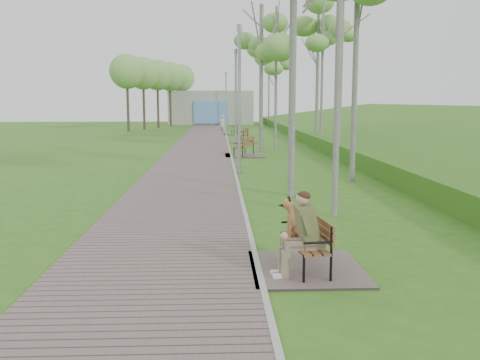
{
  "coord_description": "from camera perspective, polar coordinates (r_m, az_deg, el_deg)",
  "views": [
    {
      "loc": [
        -0.66,
        -14.26,
        2.8
      ],
      "look_at": [
        -0.2,
        -2.99,
        1.13
      ],
      "focal_mm": 40.0,
      "sensor_mm": 36.0,
      "label": 1
    }
  ],
  "objects": [
    {
      "name": "ground",
      "position": [
        14.55,
        0.3,
        -2.68
      ],
      "size": [
        120.0,
        120.0,
        0.0
      ],
      "primitive_type": "plane",
      "color": "#2F5F1E",
      "rests_on": "ground"
    },
    {
      "name": "walkway",
      "position": [
        35.88,
        -4.08,
        3.96
      ],
      "size": [
        3.5,
        67.0,
        0.04
      ],
      "primitive_type": "cube",
      "color": "#665853",
      "rests_on": "ground"
    },
    {
      "name": "kerb",
      "position": [
        35.87,
        -1.28,
        3.98
      ],
      "size": [
        0.1,
        67.0,
        0.05
      ],
      "primitive_type": "cube",
      "color": "#999993",
      "rests_on": "ground"
    },
    {
      "name": "embankment",
      "position": [
        36.63,
        17.92,
        3.63
      ],
      "size": [
        14.0,
        70.0,
        1.6
      ],
      "primitive_type": "cube",
      "color": "#48811F",
      "rests_on": "ground"
    },
    {
      "name": "building_north",
      "position": [
        65.24,
        -3.1,
        7.7
      ],
      "size": [
        10.0,
        5.2,
        4.0
      ],
      "color": "#9E9E99",
      "rests_on": "ground"
    },
    {
      "name": "bench_main",
      "position": [
        8.97,
        6.61,
        -6.82
      ],
      "size": [
        1.85,
        2.06,
        1.62
      ],
      "color": "#665853",
      "rests_on": "ground"
    },
    {
      "name": "bench_second",
      "position": [
        27.52,
        0.42,
        3.06
      ],
      "size": [
        1.99,
        2.22,
        1.22
      ],
      "color": "#665853",
      "rests_on": "ground"
    },
    {
      "name": "bench_third",
      "position": [
        36.8,
        0.26,
        4.42
      ],
      "size": [
        1.99,
        2.21,
        1.22
      ],
      "color": "#665853",
      "rests_on": "ground"
    },
    {
      "name": "bench_far",
      "position": [
        44.89,
        -0.45,
        5.14
      ],
      "size": [
        1.97,
        2.19,
        1.21
      ],
      "color": "#665853",
      "rests_on": "ground"
    },
    {
      "name": "lamp_post_near",
      "position": [
        20.8,
        -0.08,
        8.01
      ],
      "size": [
        0.22,
        0.22,
        5.68
      ],
      "color": "#989BA0",
      "rests_on": "ground"
    },
    {
      "name": "lamp_post_second",
      "position": [
        31.53,
        -0.46,
        8.24
      ],
      "size": [
        0.22,
        0.22,
        5.77
      ],
      "color": "#989BA0",
      "rests_on": "ground"
    },
    {
      "name": "lamp_post_third",
      "position": [
        49.18,
        -1.49,
        8.09
      ],
      "size": [
        0.21,
        0.21,
        5.39
      ],
      "color": "#989BA0",
      "rests_on": "ground"
    },
    {
      "name": "lamp_post_far",
      "position": [
        61.68,
        -1.51,
        7.93
      ],
      "size": [
        0.19,
        0.19,
        4.86
      ],
      "color": "#989BA0",
      "rests_on": "ground"
    },
    {
      "name": "pedestrian_near",
      "position": [
        46.03,
        -1.9,
        5.95
      ],
      "size": [
        0.69,
        0.56,
        1.64
      ],
      "primitive_type": "imported",
      "rotation": [
        0.0,
        0.0,
        2.82
      ],
      "color": "silver",
      "rests_on": "ground"
    },
    {
      "name": "birch_mid_a",
      "position": [
        31.56,
        3.89,
        15.36
      ],
      "size": [
        2.59,
        2.59,
        8.44
      ],
      "color": "silver",
      "rests_on": "ground"
    },
    {
      "name": "birch_mid_b",
      "position": [
        30.46,
        8.85,
        15.56
      ],
      "size": [
        2.45,
        2.45,
        8.45
      ],
      "color": "silver",
      "rests_on": "ground"
    },
    {
      "name": "birch_mid_c",
      "position": [
        30.13,
        2.3,
        15.49
      ],
      "size": [
        2.96,
        2.96,
        8.3
      ],
      "color": "silver",
      "rests_on": "ground"
    },
    {
      "name": "birch_far_a",
      "position": [
        34.05,
        8.36,
        15.67
      ],
      "size": [
        2.86,
        2.86,
        9.1
      ],
      "color": "silver",
      "rests_on": "ground"
    },
    {
      "name": "birch_far_b",
      "position": [
        41.83,
        3.92,
        12.77
      ],
      "size": [
        2.51,
        2.51,
        7.63
      ],
      "color": "silver",
      "rests_on": "ground"
    },
    {
      "name": "birch_distant_b",
      "position": [
        59.85,
        3.13,
        13.52
      ],
      "size": [
        2.87,
        2.87,
        10.35
      ],
      "color": "silver",
      "rests_on": "ground"
    }
  ]
}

